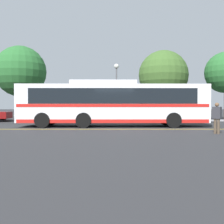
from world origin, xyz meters
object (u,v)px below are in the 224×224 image
at_px(pedestrian_0, 216,116).
at_px(street_lamp, 116,80).
at_px(parked_car_1, 49,114).
at_px(transit_bus, 112,103).
at_px(tree_2, 20,71).
at_px(tree_1, 163,75).

relative_size(pedestrian_0, street_lamp, 0.28).
bearing_deg(parked_car_1, pedestrian_0, -137.38).
xyz_separation_m(transit_bus, tree_2, (-9.44, 8.75, 3.35)).
height_order(pedestrian_0, street_lamp, street_lamp).
bearing_deg(parked_car_1, tree_1, -79.24).
xyz_separation_m(pedestrian_0, tree_1, (-0.12, 13.42, 3.68)).
bearing_deg(parked_car_1, transit_bus, -138.21).
bearing_deg(tree_1, transit_bus, -121.43).
bearing_deg(tree_2, street_lamp, -6.75).
relative_size(pedestrian_0, tree_2, 0.21).
relative_size(transit_bus, parked_car_1, 3.00).
bearing_deg(tree_1, tree_2, 179.02).
relative_size(transit_bus, tree_1, 1.85).
distance_m(street_lamp, tree_1, 4.91).
xyz_separation_m(pedestrian_0, tree_2, (-14.76, 13.67, 4.09)).
bearing_deg(transit_bus, street_lamp, 176.47).
bearing_deg(pedestrian_0, parked_car_1, 1.48).
bearing_deg(tree_2, parked_car_1, -39.91).
xyz_separation_m(parked_car_1, pedestrian_0, (11.08, -10.60, 0.22)).
bearing_deg(street_lamp, parked_car_1, -162.83).
relative_size(transit_bus, tree_2, 1.73).
distance_m(parked_car_1, tree_2, 6.45).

